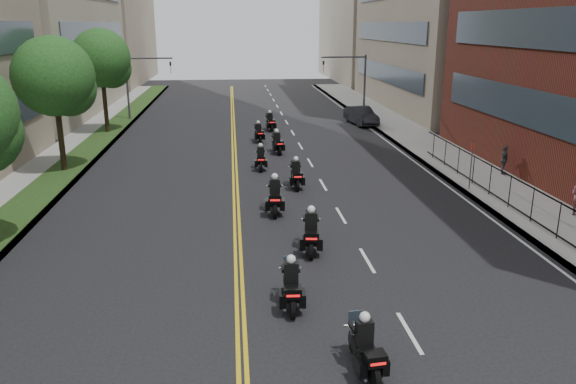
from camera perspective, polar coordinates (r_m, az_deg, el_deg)
name	(u,v)px	position (r m, az deg, el deg)	size (l,w,h in m)	color
sidewalk_right	(448,158)	(36.93, 15.94, 3.31)	(4.00, 90.00, 0.15)	gray
sidewalk_left	(56,168)	(35.92, -22.53, 2.30)	(4.00, 90.00, 0.15)	gray
grass_strip	(69,166)	(35.67, -21.32, 2.50)	(2.00, 90.00, 0.04)	#1E3613
iron_fence	(545,212)	(25.02, 24.65, -1.87)	(0.05, 28.00, 1.50)	black
street_trees	(23,94)	(28.78, -25.34, 8.97)	(4.40, 38.40, 7.98)	#312516
traffic_signal_right	(354,76)	(51.78, 6.77, 11.58)	(4.09, 0.20, 5.60)	#3F3F44
traffic_signal_left	(138,78)	(51.21, -15.00, 11.09)	(4.09, 0.20, 5.60)	#3F3F44
motorcycle_1	(365,350)	(14.30, 7.86, -15.58)	(0.60, 2.13, 1.58)	black
motorcycle_2	(291,287)	(17.07, 0.34, -9.63)	(0.53, 2.22, 1.64)	black
motorcycle_3	(311,234)	(21.03, 2.36, -4.27)	(0.71, 2.38, 1.76)	black
motorcycle_4	(275,198)	(25.28, -1.34, -0.57)	(0.62, 2.46, 1.81)	black
motorcycle_5	(296,176)	(29.23, 0.83, 1.69)	(0.51, 2.22, 1.64)	black
motorcycle_6	(261,159)	(32.99, -2.78, 3.35)	(0.49, 2.10, 1.55)	black
motorcycle_7	(277,144)	(37.15, -1.11, 4.92)	(0.67, 2.18, 1.61)	black
motorcycle_8	(259,134)	(40.88, -3.01, 5.95)	(0.61, 2.07, 1.53)	black
motorcycle_9	(270,123)	(45.21, -1.83, 7.05)	(0.64, 2.22, 1.64)	black
parked_sedan	(361,116)	(48.48, 7.43, 7.71)	(1.60, 4.59, 1.51)	black
pedestrian_c	(504,160)	(33.51, 21.11, 3.06)	(0.95, 0.40, 1.62)	#45454D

